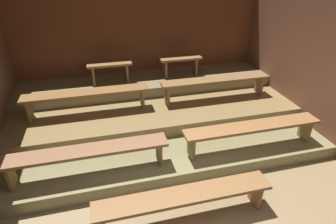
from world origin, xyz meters
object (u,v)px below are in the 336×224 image
(bench_lower_left, at_px, (87,153))
(bench_middle_left, at_px, (87,95))
(bench_floor_center, at_px, (184,198))
(bench_middle_right, at_px, (216,82))
(bench_upper_right, at_px, (180,62))
(bench_lower_right, at_px, (252,129))
(bench_upper_left, at_px, (110,68))

(bench_lower_left, xyz_separation_m, bench_middle_left, (0.02, 1.56, 0.23))
(bench_floor_center, xyz_separation_m, bench_lower_left, (-1.19, 0.98, 0.23))
(bench_middle_right, bearing_deg, bench_upper_right, 119.62)
(bench_lower_right, height_order, bench_upper_right, bench_upper_right)
(bench_upper_left, bearing_deg, bench_upper_right, 0.00)
(bench_upper_left, bearing_deg, bench_middle_left, -119.62)
(bench_lower_right, distance_m, bench_middle_right, 1.58)
(bench_lower_left, distance_m, bench_middle_right, 3.10)
(bench_floor_center, height_order, bench_upper_right, bench_upper_right)
(bench_lower_left, bearing_deg, bench_upper_left, 77.67)
(bench_lower_left, relative_size, bench_lower_right, 1.00)
(bench_lower_left, bearing_deg, bench_lower_right, 0.00)
(bench_middle_right, height_order, bench_upper_left, bench_upper_left)
(bench_middle_right, relative_size, bench_upper_right, 2.46)
(bench_lower_right, relative_size, bench_middle_left, 1.01)
(bench_middle_right, bearing_deg, bench_lower_left, -149.70)
(bench_lower_left, relative_size, bench_upper_left, 2.50)
(bench_upper_left, relative_size, bench_upper_right, 1.00)
(bench_middle_right, bearing_deg, bench_floor_center, -120.22)
(bench_lower_right, distance_m, bench_upper_right, 2.55)
(bench_middle_left, bearing_deg, bench_lower_right, -30.30)
(bench_lower_left, relative_size, bench_middle_left, 1.01)
(bench_floor_center, distance_m, bench_upper_right, 3.63)
(bench_upper_right, bearing_deg, bench_floor_center, -105.67)
(bench_upper_right, bearing_deg, bench_middle_right, -60.38)
(bench_floor_center, xyz_separation_m, bench_upper_right, (0.96, 3.44, 0.64))
(bench_lower_left, distance_m, bench_lower_right, 2.69)
(bench_middle_left, relative_size, bench_upper_left, 2.46)
(bench_middle_right, distance_m, bench_upper_left, 2.32)
(bench_floor_center, bearing_deg, bench_lower_right, 33.04)
(bench_lower_right, bearing_deg, bench_lower_left, 180.00)
(bench_middle_left, bearing_deg, bench_middle_right, 0.00)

